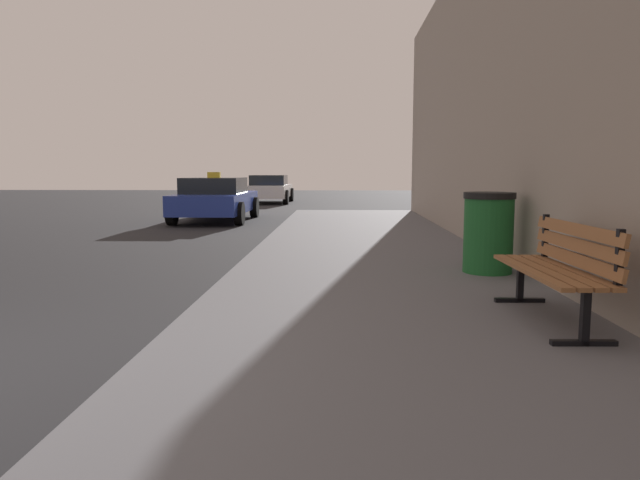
{
  "coord_description": "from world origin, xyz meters",
  "views": [
    {
      "loc": [
        3.47,
        -3.36,
        1.47
      ],
      "look_at": [
        3.25,
        2.77,
        0.73
      ],
      "focal_mm": 32.24,
      "sensor_mm": 36.0,
      "label": 1
    }
  ],
  "objects_px": {
    "trash_bin": "(488,232)",
    "car_blue": "(216,199)",
    "bench": "(560,264)",
    "car_white": "(269,189)"
  },
  "relations": [
    {
      "from": "car_blue",
      "to": "car_white",
      "type": "relative_size",
      "value": 1.02
    },
    {
      "from": "car_blue",
      "to": "bench",
      "type": "bearing_deg",
      "value": -64.46
    },
    {
      "from": "bench",
      "to": "car_white",
      "type": "height_order",
      "value": "car_white"
    },
    {
      "from": "bench",
      "to": "trash_bin",
      "type": "distance_m",
      "value": 2.45
    },
    {
      "from": "bench",
      "to": "trash_bin",
      "type": "height_order",
      "value": "trash_bin"
    },
    {
      "from": "trash_bin",
      "to": "car_blue",
      "type": "bearing_deg",
      "value": 121.16
    },
    {
      "from": "trash_bin",
      "to": "car_blue",
      "type": "distance_m",
      "value": 10.76
    },
    {
      "from": "bench",
      "to": "car_blue",
      "type": "xyz_separation_m",
      "value": [
        -5.57,
        11.66,
        -0.01
      ]
    },
    {
      "from": "trash_bin",
      "to": "car_blue",
      "type": "height_order",
      "value": "car_blue"
    },
    {
      "from": "car_blue",
      "to": "car_white",
      "type": "xyz_separation_m",
      "value": [
        0.39,
        9.6,
        -0.0
      ]
    }
  ]
}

